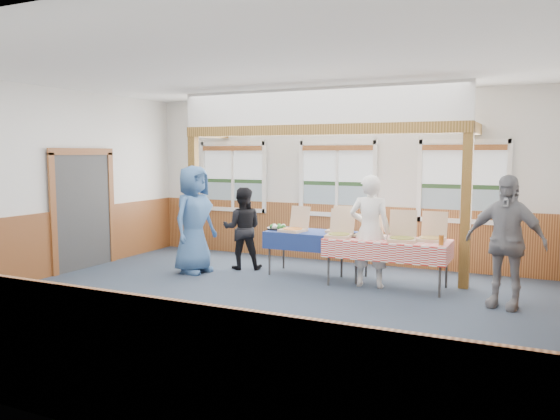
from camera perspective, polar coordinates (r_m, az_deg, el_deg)
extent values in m
plane|color=#273340|center=(7.62, -2.90, -9.98)|extent=(8.00, 8.00, 0.00)
plane|color=white|center=(7.41, -3.03, 14.55)|extent=(8.00, 8.00, 0.00)
plane|color=silver|center=(10.55, 6.07, 3.26)|extent=(8.00, 0.00, 8.00)
plane|color=silver|center=(4.58, -24.13, -0.76)|extent=(8.00, 0.00, 8.00)
plane|color=silver|center=(9.88, -23.88, 2.60)|extent=(0.00, 8.00, 8.00)
cube|color=brown|center=(10.63, 5.97, -2.40)|extent=(7.98, 0.05, 1.10)
cube|color=brown|center=(4.83, -23.35, -13.21)|extent=(7.98, 0.05, 1.10)
cube|color=brown|center=(9.97, -23.53, -3.43)|extent=(0.05, 6.98, 1.10)
cube|color=#363636|center=(10.51, -19.90, -0.08)|extent=(0.06, 1.30, 2.10)
cube|color=white|center=(11.52, -4.93, 0.06)|extent=(1.52, 0.05, 0.08)
cube|color=white|center=(11.46, -5.00, 6.94)|extent=(1.52, 0.05, 0.08)
cube|color=white|center=(11.85, -8.06, 3.53)|extent=(0.08, 0.05, 1.46)
cube|color=white|center=(11.11, -1.66, 3.43)|extent=(0.08, 0.05, 1.46)
cube|color=white|center=(11.46, -4.96, 3.49)|extent=(0.05, 0.05, 1.30)
cube|color=gray|center=(11.52, -4.85, 1.56)|extent=(1.40, 0.02, 0.52)
cube|color=#213D1E|center=(11.50, -4.86, 3.04)|extent=(1.40, 0.02, 0.08)
cube|color=silver|center=(11.49, -4.88, 4.99)|extent=(1.40, 0.02, 0.70)
cube|color=brown|center=(11.44, -5.04, 6.44)|extent=(1.40, 0.07, 0.10)
cube|color=white|center=(10.55, 5.93, -0.49)|extent=(1.52, 0.05, 0.08)
cube|color=white|center=(10.49, 6.01, 7.02)|extent=(1.52, 0.05, 0.08)
cube|color=white|center=(10.76, 2.24, 3.34)|extent=(0.08, 0.05, 1.46)
cube|color=white|center=(10.28, 9.87, 3.14)|extent=(0.08, 0.05, 1.46)
cube|color=white|center=(10.50, 5.97, 3.25)|extent=(0.05, 0.05, 1.30)
cube|color=gray|center=(10.56, 6.02, 1.14)|extent=(1.40, 0.02, 0.52)
cube|color=#213D1E|center=(10.54, 6.03, 2.76)|extent=(1.40, 0.02, 0.08)
cube|color=silver|center=(10.53, 6.06, 4.88)|extent=(1.40, 0.02, 0.70)
cube|color=brown|center=(10.47, 5.97, 6.47)|extent=(1.40, 0.07, 0.10)
cube|color=white|center=(10.03, 18.41, -1.11)|extent=(1.52, 0.05, 0.08)
cube|color=white|center=(9.97, 18.68, 6.79)|extent=(1.52, 0.05, 0.08)
cube|color=white|center=(10.09, 14.37, 2.98)|extent=(0.08, 0.05, 1.46)
cube|color=white|center=(9.92, 22.80, 2.65)|extent=(0.08, 0.05, 1.46)
cube|color=white|center=(9.98, 18.55, 2.83)|extent=(0.05, 0.05, 1.30)
cube|color=gray|center=(10.04, 18.50, 0.62)|extent=(1.40, 0.02, 0.52)
cube|color=#213D1E|center=(10.02, 18.56, 2.32)|extent=(1.40, 0.02, 0.08)
cube|color=silver|center=(10.01, 18.63, 4.55)|extent=(1.40, 0.02, 0.70)
cube|color=brown|center=(9.94, 18.65, 6.22)|extent=(1.40, 0.07, 0.10)
cube|color=#593D13|center=(10.63, -8.97, 1.08)|extent=(0.15, 0.15, 2.40)
cube|color=#593D13|center=(8.85, 18.87, -0.14)|extent=(0.15, 0.15, 2.40)
cube|color=#593D13|center=(9.43, 3.71, 8.37)|extent=(5.15, 0.18, 0.18)
cylinder|color=#363636|center=(9.42, -1.11, -4.60)|extent=(0.04, 0.04, 0.73)
cylinder|color=#363636|center=(9.93, 0.37, -4.05)|extent=(0.04, 0.04, 0.73)
cylinder|color=#363636|center=(8.85, 7.95, -5.35)|extent=(0.04, 0.04, 0.73)
cylinder|color=#363636|center=(9.39, 9.01, -4.71)|extent=(0.04, 0.04, 0.73)
cube|color=#363636|center=(9.31, 3.96, -2.43)|extent=(1.72, 0.82, 0.03)
cube|color=navy|center=(9.30, 3.96, -2.32)|extent=(1.78, 0.88, 0.01)
cube|color=navy|center=(8.98, 3.08, -3.55)|extent=(1.72, 0.13, 0.28)
cube|color=navy|center=(9.67, 4.77, -2.87)|extent=(1.72, 0.13, 0.28)
cylinder|color=#363636|center=(8.69, 5.09, -5.52)|extent=(0.04, 0.04, 0.73)
cylinder|color=#363636|center=(9.29, 6.47, -4.79)|extent=(0.04, 0.04, 0.73)
cylinder|color=#363636|center=(8.28, 16.37, -6.33)|extent=(0.04, 0.04, 0.73)
cylinder|color=#363636|center=(8.90, 17.02, -5.49)|extent=(0.04, 0.04, 0.73)
cube|color=#363636|center=(8.68, 11.17, -3.14)|extent=(1.98, 1.28, 0.03)
cube|color=red|center=(8.68, 11.18, -3.02)|extent=(2.05, 1.35, 0.01)
cube|color=red|center=(8.31, 10.46, -4.41)|extent=(1.81, 0.58, 0.28)
cube|color=red|center=(9.10, 11.79, -3.54)|extent=(1.81, 0.58, 0.28)
cube|color=#D6B38F|center=(9.32, 1.33, -2.14)|extent=(0.44, 0.44, 0.04)
cylinder|color=gold|center=(9.31, 1.33, -1.96)|extent=(0.38, 0.38, 0.01)
cube|color=#D6B38F|center=(9.48, 2.11, -0.73)|extent=(0.39, 0.15, 0.37)
cube|color=#D6B38F|center=(9.29, 6.24, -2.19)|extent=(0.40, 0.40, 0.04)
cylinder|color=#CFBF60|center=(9.29, 6.25, -2.01)|extent=(0.35, 0.35, 0.01)
cube|color=#D6B38F|center=(9.49, 6.69, -0.72)|extent=(0.39, 0.10, 0.39)
cube|color=#D6B38F|center=(8.76, 6.19, -2.69)|extent=(0.44, 0.44, 0.04)
cylinder|color=gold|center=(8.75, 6.19, -2.50)|extent=(0.38, 0.38, 0.01)
cube|color=#D6B38F|center=(8.96, 6.53, -1.11)|extent=(0.40, 0.14, 0.39)
cube|color=#D6B38F|center=(8.91, 9.23, -2.59)|extent=(0.39, 0.39, 0.04)
cylinder|color=gold|center=(8.91, 9.23, -2.41)|extent=(0.34, 0.34, 0.01)
cube|color=#D6B38F|center=(9.10, 9.67, -1.10)|extent=(0.38, 0.10, 0.37)
cube|color=#D6B38F|center=(8.51, 12.62, -3.05)|extent=(0.47, 0.47, 0.05)
cylinder|color=gold|center=(8.50, 12.62, -2.85)|extent=(0.41, 0.41, 0.01)
cube|color=#D6B38F|center=(8.72, 12.76, -1.34)|extent=(0.42, 0.16, 0.41)
cube|color=#D6B38F|center=(8.64, 15.53, -2.99)|extent=(0.40, 0.40, 0.04)
cylinder|color=#CFBF60|center=(8.64, 15.53, -2.80)|extent=(0.35, 0.35, 0.01)
cube|color=#D6B38F|center=(8.84, 15.85, -1.40)|extent=(0.39, 0.10, 0.39)
cylinder|color=black|center=(9.60, -0.22, -1.94)|extent=(0.39, 0.39, 0.03)
cylinder|color=white|center=(9.59, -0.22, -1.79)|extent=(0.09, 0.09, 0.04)
sphere|color=#2D732B|center=(9.55, 0.36, -1.79)|extent=(0.09, 0.09, 0.09)
sphere|color=beige|center=(9.64, 0.35, -1.72)|extent=(0.09, 0.09, 0.09)
sphere|color=#2D732B|center=(9.69, -0.08, -1.68)|extent=(0.09, 0.09, 0.09)
sphere|color=beige|center=(9.67, -0.61, -1.69)|extent=(0.09, 0.09, 0.09)
sphere|color=#2D732B|center=(9.59, -0.85, -1.76)|extent=(0.09, 0.09, 0.09)
sphere|color=beige|center=(9.51, -0.61, -1.83)|extent=(0.09, 0.09, 0.09)
sphere|color=#2D732B|center=(9.49, -0.07, -1.84)|extent=(0.09, 0.09, 0.09)
cylinder|color=#9E561A|center=(8.26, 16.49, -3.05)|extent=(0.07, 0.07, 0.15)
imported|color=white|center=(8.63, 9.38, -2.18)|extent=(0.69, 0.49, 1.76)
imported|color=black|center=(9.88, -3.95, -1.92)|extent=(0.89, 0.81, 1.48)
imported|color=#395F90|center=(9.63, -8.98, -0.98)|extent=(0.70, 0.98, 1.88)
imported|color=gray|center=(7.98, 22.47, -3.05)|extent=(1.14, 0.68, 1.81)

